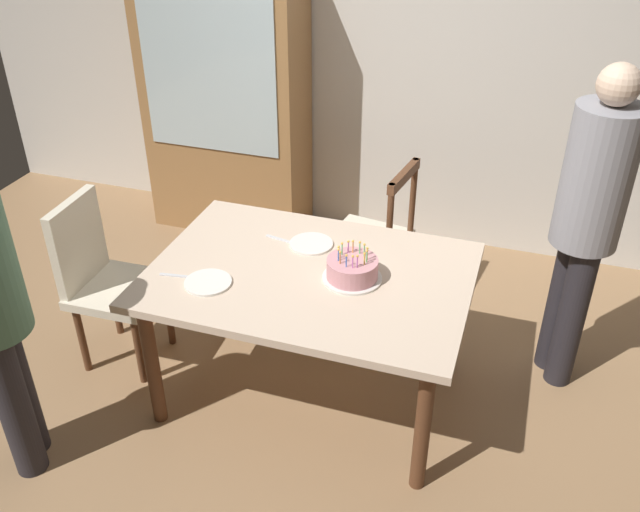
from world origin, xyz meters
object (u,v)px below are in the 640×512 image
object	(u,v)px
plate_far_side	(311,244)
plate_near_celebrant	(208,282)
birthday_cake	(352,270)
china_cabinet	(226,100)
chair_spindle_back	(372,241)
dining_table	(310,287)
chair_upholstered	(102,274)
person_guest	(588,215)

from	to	relation	value
plate_far_side	plate_near_celebrant	bearing A→B (deg)	-125.49
birthday_cake	china_cabinet	bearing A→B (deg)	131.11
chair_spindle_back	plate_near_celebrant	bearing A→B (deg)	-115.25
birthday_cake	chair_spindle_back	size ratio (longest dim) A/B	0.29
plate_near_celebrant	china_cabinet	size ratio (longest dim) A/B	0.12
dining_table	china_cabinet	distance (m)	1.96
plate_near_celebrant	chair_spindle_back	distance (m)	1.23
plate_near_celebrant	plate_far_side	distance (m)	0.59
plate_far_side	chair_upholstered	size ratio (longest dim) A/B	0.23
birthday_cake	chair_upholstered	world-z (taller)	chair_upholstered
plate_near_celebrant	person_guest	xyz separation A→B (m)	(1.62, 0.80, 0.22)
dining_table	plate_far_side	bearing A→B (deg)	107.58
birthday_cake	chair_upholstered	xyz separation A→B (m)	(-1.35, -0.06, -0.27)
dining_table	chair_upholstered	xyz separation A→B (m)	(-1.15, -0.06, -0.13)
birthday_cake	plate_near_celebrant	xyz separation A→B (m)	(-0.62, -0.25, -0.05)
chair_spindle_back	birthday_cake	bearing A→B (deg)	-82.55
person_guest	plate_near_celebrant	bearing A→B (deg)	-153.73
birthday_cake	plate_near_celebrant	distance (m)	0.67
dining_table	china_cabinet	bearing A→B (deg)	126.41
birthday_cake	person_guest	xyz separation A→B (m)	(1.00, 0.56, 0.17)
chair_upholstered	china_cabinet	size ratio (longest dim) A/B	0.50
dining_table	plate_far_side	size ratio (longest dim) A/B	6.87
dining_table	china_cabinet	size ratio (longest dim) A/B	0.80
birthday_cake	chair_spindle_back	xyz separation A→B (m)	(-0.11, 0.84, -0.34)
chair_spindle_back	chair_upholstered	xyz separation A→B (m)	(-1.24, -0.90, 0.07)
birthday_cake	chair_upholstered	size ratio (longest dim) A/B	0.29
china_cabinet	chair_spindle_back	bearing A→B (deg)	-29.79
dining_table	chair_upholstered	world-z (taller)	chair_upholstered
plate_far_side	chair_spindle_back	size ratio (longest dim) A/B	0.23
plate_near_celebrant	chair_upholstered	distance (m)	0.78
person_guest	chair_spindle_back	bearing A→B (deg)	165.75
chair_upholstered	china_cabinet	world-z (taller)	china_cabinet
plate_near_celebrant	chair_upholstered	world-z (taller)	chair_upholstered
chair_spindle_back	chair_upholstered	distance (m)	1.54
dining_table	person_guest	size ratio (longest dim) A/B	0.89
chair_upholstered	china_cabinet	distance (m)	1.67
dining_table	plate_far_side	world-z (taller)	plate_far_side
birthday_cake	chair_upholstered	bearing A→B (deg)	-177.34
plate_far_side	chair_upholstered	world-z (taller)	chair_upholstered
dining_table	person_guest	bearing A→B (deg)	24.99
plate_near_celebrant	plate_far_side	size ratio (longest dim) A/B	1.00
birthday_cake	plate_far_side	world-z (taller)	birthday_cake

